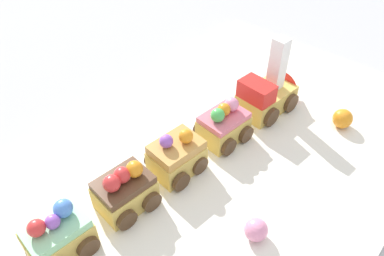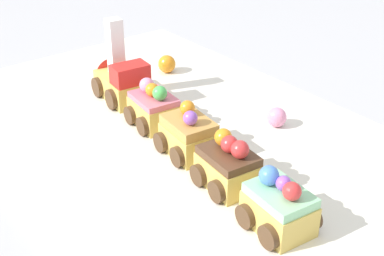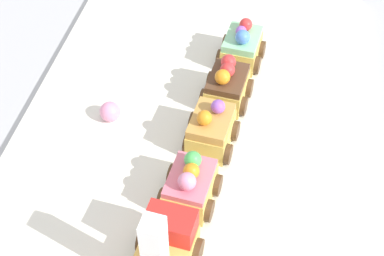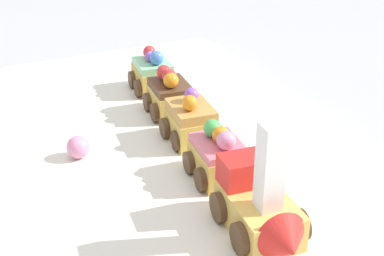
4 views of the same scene
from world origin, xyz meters
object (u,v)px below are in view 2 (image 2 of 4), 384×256
cake_car_strawberry (154,108)px  cake_car_caramel (189,136)px  gumball_pink (277,117)px  cake_car_mint (279,208)px  gumball_orange (167,64)px  cake_car_chocolate (228,166)px  cake_train_locomotive (120,78)px

cake_car_strawberry → cake_car_caramel: bearing=-179.9°
gumball_pink → cake_car_mint: bearing=134.2°
cake_car_strawberry → cake_car_mint: bearing=180.0°
gumball_orange → cake_car_chocolate: bearing=155.9°
cake_car_strawberry → cake_car_chocolate: size_ratio=1.00×
cake_car_chocolate → gumball_pink: size_ratio=2.64×
cake_car_mint → gumball_orange: bearing=-14.5°
cake_car_mint → gumball_orange: size_ratio=2.43×
cake_train_locomotive → cake_car_strawberry: 0.11m
cake_car_strawberry → cake_car_caramel: size_ratio=1.00×
cake_car_mint → gumball_pink: (0.16, -0.16, -0.01)m
cake_car_strawberry → cake_car_mint: 0.27m
cake_car_caramel → gumball_orange: (0.24, -0.14, -0.01)m
cake_car_chocolate → gumball_orange: cake_car_chocolate is taller
cake_train_locomotive → gumball_orange: cake_train_locomotive is taller
cake_car_chocolate → gumball_orange: size_ratio=2.43×
cake_car_chocolate → gumball_pink: 0.17m
gumball_orange → gumball_pink: bearing=-178.4°
gumball_orange → cake_car_mint: bearing=159.5°
cake_car_caramel → cake_car_chocolate: cake_car_caramel is taller
cake_car_strawberry → cake_car_caramel: 0.09m
cake_car_mint → gumball_orange: cake_car_mint is taller
cake_car_strawberry → gumball_orange: bearing=-35.3°
cake_car_chocolate → cake_car_mint: (-0.09, 0.01, -0.00)m
cake_car_chocolate → gumball_orange: bearing=-18.1°
cake_car_chocolate → cake_train_locomotive: bearing=0.1°
cake_car_caramel → cake_car_mint: same height
cake_train_locomotive → cake_car_chocolate: (-0.29, 0.03, -0.00)m
cake_train_locomotive → gumball_pink: (-0.23, -0.12, -0.02)m
cake_car_caramel → cake_car_chocolate: bearing=-179.8°
cake_car_chocolate → cake_car_mint: 0.09m
cake_car_caramel → cake_car_chocolate: size_ratio=1.00×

